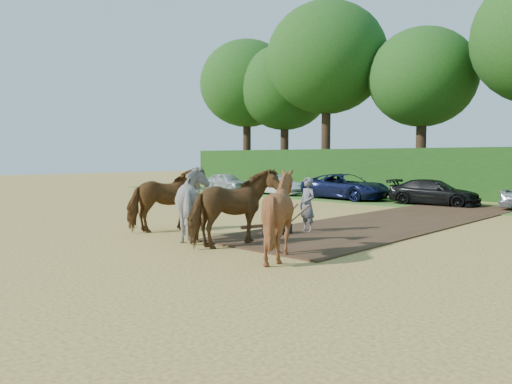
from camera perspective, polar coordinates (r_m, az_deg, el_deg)
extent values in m
plane|color=gold|center=(15.29, -1.03, -5.23)|extent=(120.00, 120.00, 0.00)
cube|color=#472D1C|center=(20.11, 16.25, -3.09)|extent=(4.50, 17.00, 0.05)
cube|color=#38601E|center=(27.06, 20.17, -1.40)|extent=(50.00, 5.00, 0.03)
cube|color=#14380F|center=(31.15, 23.50, 1.93)|extent=(46.00, 1.60, 3.00)
imported|color=#B2AB8C|center=(24.07, -6.65, 0.20)|extent=(0.93, 1.03, 1.72)
imported|color=#21242D|center=(25.18, -8.17, 0.33)|extent=(0.56, 1.05, 1.70)
imported|color=brown|center=(16.69, -10.13, -0.79)|extent=(1.67, 2.74, 2.15)
imported|color=beige|center=(15.11, -6.70, -1.26)|extent=(2.48, 2.24, 2.15)
imported|color=brown|center=(13.59, -2.48, -1.82)|extent=(1.67, 2.74, 2.15)
imported|color=brown|center=(12.16, 2.76, -2.50)|extent=(2.12, 2.28, 2.16)
cube|color=black|center=(15.67, 2.43, -4.35)|extent=(0.55, 0.98, 0.36)
cube|color=brown|center=(15.29, 0.59, -3.88)|extent=(0.40, 1.43, 0.10)
cylinder|color=brown|center=(16.14, 3.56, -2.73)|extent=(0.14, 1.05, 0.76)
cylinder|color=brown|center=(15.79, 4.57, -2.89)|extent=(0.42, 1.00, 0.76)
imported|color=gray|center=(16.35, 5.89, -1.47)|extent=(0.73, 0.56, 1.80)
imported|color=silver|center=(36.27, -3.38, 1.17)|extent=(3.95, 1.84, 1.31)
imported|color=silver|center=(32.22, 2.18, 0.81)|extent=(3.95, 1.40, 1.30)
imported|color=#141A41|center=(29.28, 10.20, 0.60)|extent=(5.55, 2.96, 1.48)
imported|color=black|center=(26.92, 19.66, -0.05)|extent=(4.65, 2.20, 1.31)
cylinder|color=#382616|center=(45.15, -1.04, 4.62)|extent=(0.70, 0.70, 5.85)
ellipsoid|color=#163F11|center=(45.62, -1.05, 12.28)|extent=(8.40, 8.40, 7.73)
cylinder|color=#382616|center=(42.83, 3.27, 4.35)|extent=(0.70, 0.70, 5.40)
ellipsoid|color=#163F11|center=(43.23, 3.30, 11.82)|extent=(7.80, 7.80, 7.18)
cylinder|color=#382616|center=(38.99, 7.98, 5.17)|extent=(0.70, 0.70, 6.53)
ellipsoid|color=#163F11|center=(39.70, 8.08, 14.91)|extent=(9.20, 9.20, 8.46)
cylinder|color=#382616|center=(36.75, 18.31, 4.03)|extent=(0.70, 0.70, 5.17)
ellipsoid|color=#163F11|center=(37.15, 18.50, 12.32)|extent=(7.40, 7.40, 6.81)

